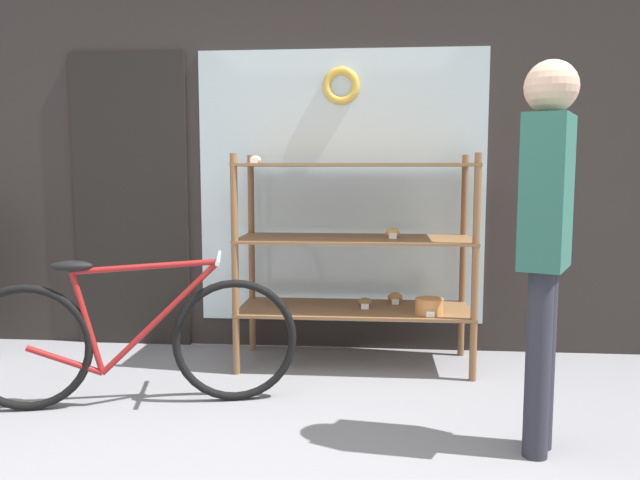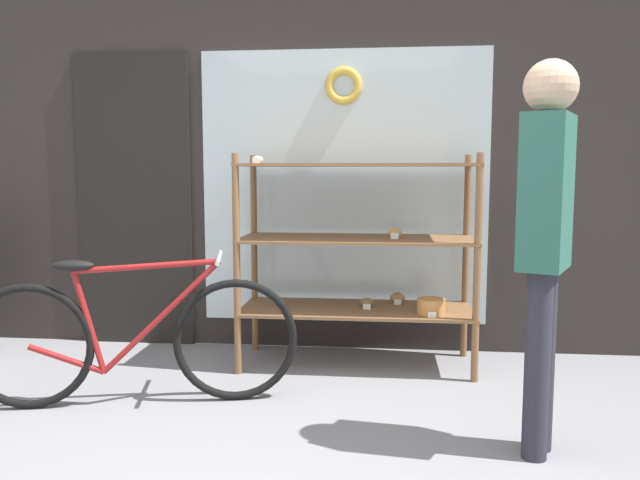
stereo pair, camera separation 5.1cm
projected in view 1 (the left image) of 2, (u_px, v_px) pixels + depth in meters
storefront_facade at (308, 128)px, 4.38m from camera, size 5.45×0.13×3.21m
display_case at (359, 246)px, 4.02m from camera, size 1.50×0.57×1.38m
bicycle at (131, 340)px, 3.35m from camera, size 1.74×0.55×0.81m
pedestrian at (546, 225)px, 2.72m from camera, size 0.30×0.37×1.74m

